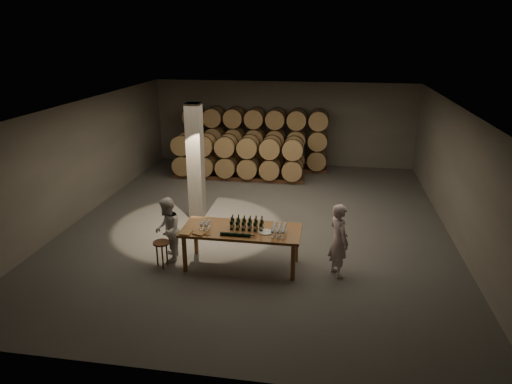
% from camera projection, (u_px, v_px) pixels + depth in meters
% --- Properties ---
extents(room, '(12.00, 12.00, 12.00)m').
position_uv_depth(room, '(196.00, 162.00, 12.51)').
color(room, '#575451').
rests_on(room, ground).
extents(tasting_table, '(2.60, 1.10, 0.90)m').
position_uv_depth(tasting_table, '(241.00, 233.00, 9.99)').
color(tasting_table, brown).
rests_on(tasting_table, ground).
extents(barrel_stack_back, '(5.48, 0.95, 2.31)m').
position_uv_depth(barrel_stack_back, '(255.00, 137.00, 17.17)').
color(barrel_stack_back, '#52301C').
rests_on(barrel_stack_back, ground).
extents(barrel_stack_front, '(4.70, 0.95, 1.57)m').
position_uv_depth(barrel_stack_front, '(238.00, 156.00, 16.05)').
color(barrel_stack_front, '#52301C').
rests_on(barrel_stack_front, ground).
extents(bottle_cluster, '(0.73, 0.23, 0.30)m').
position_uv_depth(bottle_cluster, '(247.00, 225.00, 9.92)').
color(bottle_cluster, black).
rests_on(bottle_cluster, tasting_table).
extents(lying_bottles, '(0.74, 0.07, 0.07)m').
position_uv_depth(lying_bottles, '(236.00, 235.00, 9.60)').
color(lying_bottles, black).
rests_on(lying_bottles, tasting_table).
extents(glass_cluster_left, '(0.19, 0.30, 0.16)m').
position_uv_depth(glass_cluster_left, '(205.00, 223.00, 9.96)').
color(glass_cluster_left, silver).
rests_on(glass_cluster_left, tasting_table).
extents(glass_cluster_right, '(0.30, 0.52, 0.16)m').
position_uv_depth(glass_cluster_right, '(279.00, 228.00, 9.72)').
color(glass_cluster_right, silver).
rests_on(glass_cluster_right, tasting_table).
extents(plate, '(0.31, 0.31, 0.02)m').
position_uv_depth(plate, '(266.00, 232.00, 9.79)').
color(plate, silver).
rests_on(plate, tasting_table).
extents(notebook_near, '(0.29, 0.26, 0.03)m').
position_uv_depth(notebook_near, '(199.00, 233.00, 9.71)').
color(notebook_near, olive).
rests_on(notebook_near, tasting_table).
extents(notebook_corner, '(0.24, 0.29, 0.02)m').
position_uv_depth(notebook_corner, '(186.00, 232.00, 9.76)').
color(notebook_corner, olive).
rests_on(notebook_corner, tasting_table).
extents(pen, '(0.14, 0.03, 0.01)m').
position_uv_depth(pen, '(207.00, 235.00, 9.63)').
color(pen, black).
rests_on(pen, tasting_table).
extents(stool, '(0.37, 0.37, 0.61)m').
position_uv_depth(stool, '(162.00, 247.00, 10.04)').
color(stool, '#52301C').
rests_on(stool, ground).
extents(person_man, '(0.63, 0.71, 1.63)m').
position_uv_depth(person_man, '(339.00, 240.00, 9.62)').
color(person_man, silver).
rests_on(person_man, ground).
extents(person_woman, '(0.72, 0.84, 1.50)m').
position_uv_depth(person_woman, '(167.00, 230.00, 10.28)').
color(person_woman, silver).
rests_on(person_woman, ground).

